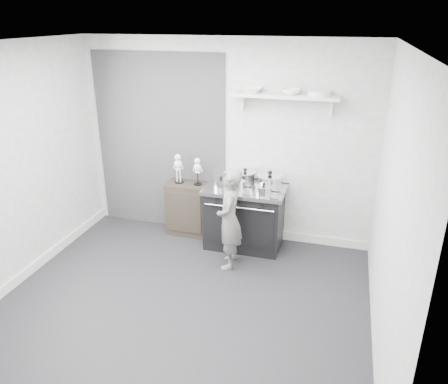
% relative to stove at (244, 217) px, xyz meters
% --- Properties ---
extents(ground, '(4.00, 4.00, 0.00)m').
position_rel_stove_xyz_m(ground, '(-0.36, -1.48, -0.42)').
color(ground, black).
rests_on(ground, ground).
extents(room_shell, '(4.02, 3.62, 2.71)m').
position_rel_stove_xyz_m(room_shell, '(-0.45, -1.33, 1.21)').
color(room_shell, '#A2A2A0').
rests_on(room_shell, ground).
extents(wall_shelf, '(1.30, 0.26, 0.24)m').
position_rel_stove_xyz_m(wall_shelf, '(0.44, 0.20, 1.58)').
color(wall_shelf, silver).
rests_on(wall_shelf, room_shell).
extents(stove, '(1.05, 0.66, 0.84)m').
position_rel_stove_xyz_m(stove, '(0.00, 0.00, 0.00)').
color(stove, black).
rests_on(stove, ground).
extents(side_cabinet, '(0.59, 0.34, 0.76)m').
position_rel_stove_xyz_m(side_cabinet, '(-0.85, 0.13, -0.04)').
color(side_cabinet, black).
rests_on(side_cabinet, ground).
extents(child, '(0.37, 0.51, 1.28)m').
position_rel_stove_xyz_m(child, '(-0.06, -0.56, 0.21)').
color(child, slate).
rests_on(child, ground).
extents(pot_front_left, '(0.31, 0.22, 0.17)m').
position_rel_stove_xyz_m(pot_front_left, '(-0.29, -0.11, 0.48)').
color(pot_front_left, silver).
rests_on(pot_front_left, stove).
extents(pot_back_left, '(0.38, 0.29, 0.22)m').
position_rel_stove_xyz_m(pot_back_left, '(-0.04, 0.15, 0.50)').
color(pot_back_left, silver).
rests_on(pot_back_left, stove).
extents(pot_back_right, '(0.43, 0.34, 0.23)m').
position_rel_stove_xyz_m(pot_back_right, '(0.31, 0.10, 0.51)').
color(pot_back_right, silver).
rests_on(pot_back_right, stove).
extents(pot_front_right, '(0.31, 0.23, 0.16)m').
position_rel_stove_xyz_m(pot_front_right, '(0.28, -0.17, 0.48)').
color(pot_front_right, silver).
rests_on(pot_front_right, stove).
extents(pot_front_center, '(0.30, 0.21, 0.17)m').
position_rel_stove_xyz_m(pot_front_center, '(-0.07, -0.13, 0.49)').
color(pot_front_center, silver).
rests_on(pot_front_center, stove).
extents(skeleton_full, '(0.13, 0.09, 0.48)m').
position_rel_stove_xyz_m(skeleton_full, '(-0.98, 0.13, 0.58)').
color(skeleton_full, silver).
rests_on(skeleton_full, side_cabinet).
extents(skeleton_torso, '(0.12, 0.08, 0.44)m').
position_rel_stove_xyz_m(skeleton_torso, '(-0.70, 0.13, 0.56)').
color(skeleton_torso, silver).
rests_on(skeleton_torso, side_cabinet).
extents(bowl_large, '(0.28, 0.28, 0.07)m').
position_rel_stove_xyz_m(bowl_large, '(0.01, 0.19, 1.65)').
color(bowl_large, white).
rests_on(bowl_large, wall_shelf).
extents(bowl_small, '(0.23, 0.23, 0.07)m').
position_rel_stove_xyz_m(bowl_small, '(0.50, 0.19, 1.65)').
color(bowl_small, white).
rests_on(bowl_small, wall_shelf).
extents(plate_stack, '(0.27, 0.27, 0.06)m').
position_rel_stove_xyz_m(plate_stack, '(0.84, 0.19, 1.65)').
color(plate_stack, silver).
rests_on(plate_stack, wall_shelf).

